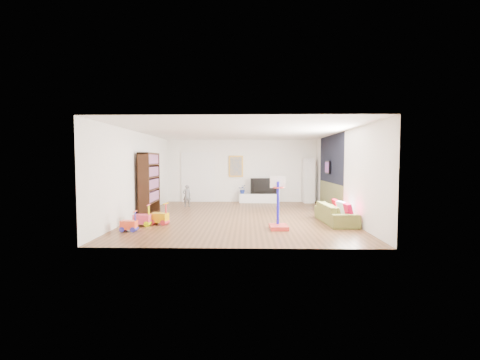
{
  "coord_description": "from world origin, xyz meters",
  "views": [
    {
      "loc": [
        0.23,
        -10.18,
        1.78
      ],
      "look_at": [
        0.0,
        0.4,
        1.15
      ],
      "focal_mm": 24.0,
      "sensor_mm": 36.0,
      "label": 1
    }
  ],
  "objects_px": {
    "bookshelf": "(149,184)",
    "basketball_hoop": "(279,203)",
    "media_console": "(259,198)",
    "sofa": "(336,213)"
  },
  "relations": [
    {
      "from": "bookshelf",
      "to": "media_console",
      "type": "bearing_deg",
      "value": 38.39
    },
    {
      "from": "bookshelf",
      "to": "basketball_hoop",
      "type": "distance_m",
      "value": 4.6
    },
    {
      "from": "media_console",
      "to": "sofa",
      "type": "xyz_separation_m",
      "value": [
        2.04,
        -4.44,
        0.08
      ]
    },
    {
      "from": "media_console",
      "to": "sofa",
      "type": "bearing_deg",
      "value": -62.44
    },
    {
      "from": "bookshelf",
      "to": "sofa",
      "type": "height_order",
      "value": "bookshelf"
    },
    {
      "from": "bookshelf",
      "to": "basketball_hoop",
      "type": "height_order",
      "value": "bookshelf"
    },
    {
      "from": "media_console",
      "to": "bookshelf",
      "type": "xyz_separation_m",
      "value": [
        -3.73,
        -3.17,
        0.83
      ]
    },
    {
      "from": "media_console",
      "to": "sofa",
      "type": "relative_size",
      "value": 0.88
    },
    {
      "from": "sofa",
      "to": "basketball_hoop",
      "type": "relative_size",
      "value": 1.36
    },
    {
      "from": "sofa",
      "to": "basketball_hoop",
      "type": "height_order",
      "value": "basketball_hoop"
    }
  ]
}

